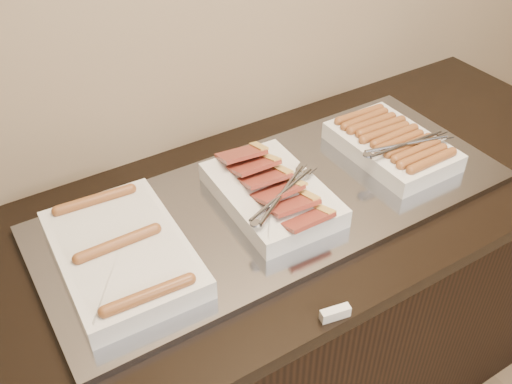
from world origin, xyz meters
TOP-DOWN VIEW (x-y plane):
  - counter at (0.00, 2.13)m, footprint 2.06×0.76m
  - warming_tray at (0.00, 2.13)m, footprint 1.20×0.50m
  - dish_left at (-0.41, 2.13)m, footprint 0.28×0.41m
  - dish_center at (-0.02, 2.13)m, footprint 0.26×0.37m
  - dish_right at (0.38, 2.13)m, footprint 0.27×0.34m
  - label_holder at (-0.10, 1.77)m, footprint 0.07×0.03m

SIDE VIEW (x-z plane):
  - counter at x=0.00m, z-range 0.00..0.90m
  - warming_tray at x=0.00m, z-range 0.90..0.92m
  - label_holder at x=-0.10m, z-range 0.90..0.93m
  - dish_left at x=-0.41m, z-range 0.91..0.98m
  - dish_center at x=-0.02m, z-range 0.91..0.99m
  - dish_right at x=0.38m, z-range 0.91..0.99m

